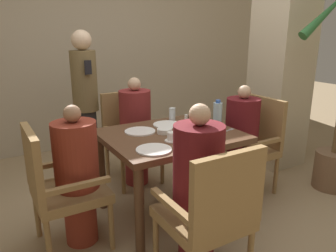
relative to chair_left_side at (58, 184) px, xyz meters
The scene contains 24 objects.
ground_plane 1.07m from the chair_left_side, ahead, with size 16.00×16.00×0.00m, color #9E8460.
wall_back 2.55m from the chair_left_side, 66.76° to the left, with size 8.00×0.06×2.80m.
pillar_stone 2.82m from the chair_left_side, ahead, with size 0.54×0.54×2.70m.
dining_table 0.95m from the chair_left_side, ahead, with size 1.10×0.90×0.75m.
chair_left_side is the anchor object (origin of this frame).
diner_in_left_chair 0.15m from the chair_left_side, ahead, with size 0.32×0.32×1.08m.
chair_far_side 1.27m from the chair_left_side, 41.89° to the left, with size 0.51×0.51×0.94m.
diner_in_far_chair 1.18m from the chair_left_side, 36.69° to the left, with size 0.32×0.32×1.13m.
chair_right_side 1.89m from the chair_left_side, ahead, with size 0.51×0.51×0.94m.
diner_in_right_chair 1.74m from the chair_left_side, ahead, with size 0.32×0.32×1.08m.
chair_near_corner 1.11m from the chair_left_side, 49.45° to the right, with size 0.51×0.51×0.94m.
diner_in_near_chair 1.01m from the chair_left_side, 44.16° to the right, with size 0.32×0.32×1.16m.
standing_host 1.35m from the chair_left_side, 63.58° to the left, with size 0.27×0.30×1.58m.
plate_main_left 1.09m from the chair_left_side, 11.72° to the left, with size 0.26×0.26×0.01m.
plate_main_right 0.73m from the chair_left_side, 24.91° to the right, with size 0.26×0.26×0.01m.
plate_dessert_center 0.79m from the chair_left_side, 12.02° to the left, with size 0.26×0.26×0.01m.
teacup_with_saucer 0.90m from the chair_left_side, 12.16° to the right, with size 0.11×0.11×0.07m.
bowl_small 0.93m from the chair_left_side, ahead, with size 0.13×0.13×0.04m.
water_bottle 1.45m from the chair_left_side, ahead, with size 0.08×0.08×0.24m.
glass_tall_near 1.25m from the chair_left_side, 16.38° to the left, with size 0.06×0.06×0.12m.
glass_tall_mid 1.15m from the chair_left_side, ahead, with size 0.06×0.06×0.12m.
salt_shaker 1.26m from the chair_left_side, ahead, with size 0.03×0.03×0.09m.
pepper_shaker 1.30m from the chair_left_side, ahead, with size 0.03×0.03×0.08m.
fork_beside_plate 1.43m from the chair_left_side, ahead, with size 0.18×0.06×0.00m.
Camera 1 is at (-1.34, -2.24, 1.58)m, focal length 35.00 mm.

